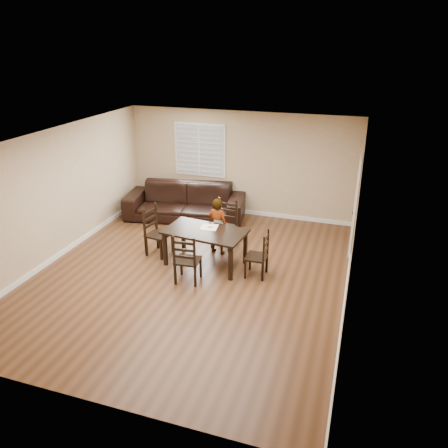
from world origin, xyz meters
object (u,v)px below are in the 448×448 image
(chair_near, at_px, (226,224))
(sofa, at_px, (185,202))
(chair_right, at_px, (262,257))
(donut, at_px, (210,226))
(dining_table, at_px, (205,235))
(chair_far, at_px, (186,262))
(chair_left, at_px, (154,232))
(child, at_px, (218,226))

(chair_near, bearing_deg, sofa, 148.50)
(chair_right, height_order, donut, chair_right)
(dining_table, xyz_separation_m, donut, (0.04, 0.18, 0.11))
(chair_far, distance_m, chair_left, 1.55)
(sofa, bearing_deg, chair_right, -51.69)
(chair_near, relative_size, chair_far, 1.06)
(dining_table, relative_size, child, 1.37)
(child, height_order, donut, child)
(chair_far, distance_m, donut, 1.10)
(chair_near, xyz_separation_m, sofa, (-1.51, 1.19, -0.05))
(chair_far, bearing_deg, child, -100.43)
(child, bearing_deg, chair_left, 29.41)
(chair_right, xyz_separation_m, donut, (-1.19, 0.31, 0.36))
(dining_table, xyz_separation_m, chair_far, (-0.08, -0.86, -0.21))
(chair_near, bearing_deg, donut, -88.46)
(chair_right, height_order, sofa, chair_right)
(dining_table, xyz_separation_m, chair_left, (-1.24, 0.15, -0.18))
(sofa, bearing_deg, donut, -64.78)
(chair_left, bearing_deg, donut, -78.99)
(chair_right, distance_m, sofa, 3.52)
(chair_near, height_order, chair_right, chair_near)
(child, relative_size, donut, 12.94)
(donut, height_order, sofa, sofa)
(chair_right, distance_m, child, 1.38)
(child, distance_m, donut, 0.44)
(child, bearing_deg, chair_near, -85.66)
(chair_near, distance_m, chair_right, 1.61)
(chair_far, xyz_separation_m, sofa, (-1.31, 3.10, -0.02))
(chair_near, distance_m, chair_left, 1.63)
(sofa, bearing_deg, chair_near, -47.94)
(chair_right, bearing_deg, donut, -104.90)
(dining_table, bearing_deg, chair_near, 89.97)
(child, bearing_deg, chair_far, 95.37)
(child, relative_size, sofa, 0.42)
(chair_right, bearing_deg, sofa, -132.43)
(dining_table, bearing_deg, sofa, 128.46)
(donut, bearing_deg, chair_far, -96.45)
(chair_near, distance_m, donut, 0.91)
(chair_left, height_order, child, child)
(chair_right, xyz_separation_m, sofa, (-2.61, 2.36, 0.01))
(chair_left, relative_size, chair_right, 1.14)
(chair_left, bearing_deg, dining_table, -87.20)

